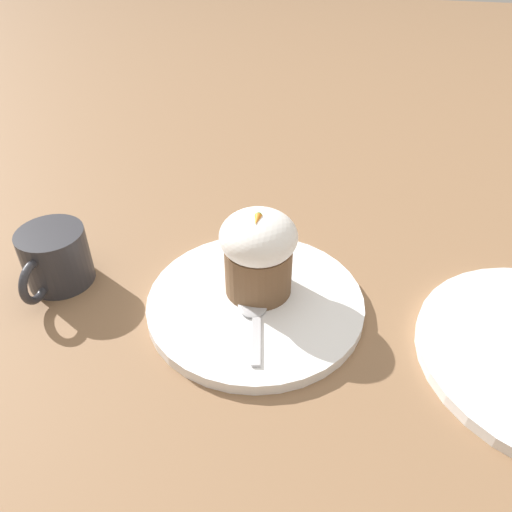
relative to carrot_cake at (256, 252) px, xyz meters
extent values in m
plane|color=#846042|center=(0.02, 0.00, -0.07)|extent=(4.00, 4.00, 0.00)
cylinder|color=white|center=(0.02, 0.00, -0.07)|extent=(0.27, 0.27, 0.01)
cylinder|color=brown|center=(0.00, 0.00, -0.03)|extent=(0.08, 0.08, 0.07)
ellipsoid|color=white|center=(0.00, 0.00, 0.02)|extent=(0.09, 0.09, 0.06)
cone|color=orange|center=(0.01, 0.00, 0.05)|extent=(0.02, 0.01, 0.01)
sphere|color=green|center=(0.00, 0.00, 0.05)|extent=(0.01, 0.01, 0.01)
cube|color=#B7B7BC|center=(0.09, 0.02, -0.06)|extent=(0.08, 0.02, 0.00)
ellipsoid|color=#B7B7BC|center=(0.03, 0.01, -0.06)|extent=(0.05, 0.04, 0.01)
cylinder|color=#2D2D33|center=(0.02, -0.26, -0.04)|extent=(0.09, 0.09, 0.08)
torus|color=#2D2D33|center=(0.07, -0.26, -0.04)|extent=(0.06, 0.01, 0.06)
camera|label=1|loc=(0.47, 0.10, 0.36)|focal=35.00mm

